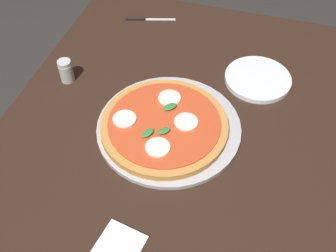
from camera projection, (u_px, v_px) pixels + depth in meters
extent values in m
plane|color=#2D2B28|center=(170.00, 243.00, 1.58)|extent=(6.00, 6.00, 0.00)
cube|color=black|center=(171.00, 129.00, 1.05)|extent=(1.12, 0.87, 0.04)
cube|color=black|center=(122.00, 82.00, 1.69)|extent=(0.07, 0.07, 0.67)
cube|color=black|center=(292.00, 118.00, 1.56)|extent=(0.07, 0.07, 0.67)
cylinder|color=#B2B2B7|center=(168.00, 127.00, 1.02)|extent=(0.37, 0.37, 0.01)
cylinder|color=#C6843F|center=(164.00, 125.00, 1.01)|extent=(0.32, 0.32, 0.02)
cylinder|color=#CC4723|center=(164.00, 123.00, 1.00)|extent=(0.28, 0.28, 0.00)
cylinder|color=white|center=(158.00, 147.00, 0.94)|extent=(0.06, 0.06, 0.00)
cylinder|color=white|center=(186.00, 122.00, 1.00)|extent=(0.06, 0.06, 0.00)
cylinder|color=white|center=(170.00, 98.00, 1.05)|extent=(0.06, 0.06, 0.00)
cylinder|color=white|center=(125.00, 119.00, 1.00)|extent=(0.06, 0.06, 0.00)
ellipsoid|color=#337F38|center=(164.00, 131.00, 0.97)|extent=(0.04, 0.04, 0.00)
ellipsoid|color=#337F38|center=(148.00, 133.00, 0.97)|extent=(0.04, 0.03, 0.00)
ellipsoid|color=#337F38|center=(170.00, 107.00, 1.02)|extent=(0.04, 0.04, 0.00)
cylinder|color=white|center=(258.00, 79.00, 1.14)|extent=(0.19, 0.19, 0.01)
cube|color=black|center=(136.00, 19.00, 1.34)|extent=(0.03, 0.07, 0.01)
cube|color=silver|center=(160.00, 19.00, 1.34)|extent=(0.04, 0.10, 0.00)
cylinder|color=#B2B7AD|center=(66.00, 72.00, 1.13)|extent=(0.04, 0.04, 0.06)
cylinder|color=silver|center=(64.00, 63.00, 1.10)|extent=(0.04, 0.04, 0.01)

